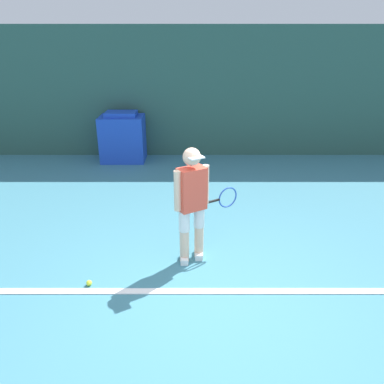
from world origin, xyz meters
name	(u,v)px	position (x,y,z in m)	size (l,w,h in m)	color
ground_plane	(209,303)	(0.00, 0.00, 0.00)	(24.00, 24.00, 0.00)	teal
back_wall	(200,93)	(0.00, 5.48, 1.47)	(24.00, 0.10, 2.93)	#2D564C
court_baseline	(208,291)	(0.00, 0.19, 0.01)	(21.60, 0.10, 0.01)	white
tennis_player	(193,201)	(-0.18, 0.89, 0.84)	(0.82, 0.55, 1.53)	beige
tennis_ball	(89,283)	(-1.41, 0.31, 0.03)	(0.07, 0.07, 0.07)	#D1E533
covered_chair	(123,138)	(-1.77, 5.03, 0.54)	(0.99, 0.70, 1.13)	blue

